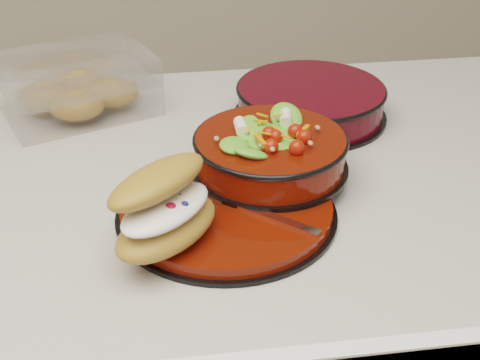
{
  "coord_description": "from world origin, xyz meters",
  "views": [
    {
      "loc": [
        -0.11,
        -0.81,
        1.38
      ],
      "look_at": [
        -0.01,
        -0.09,
        0.94
      ],
      "focal_mm": 50.0,
      "sensor_mm": 36.0,
      "label": 1
    }
  ],
  "objects": [
    {
      "name": "croissant",
      "position": [
        -0.11,
        -0.18,
        0.96
      ],
      "size": [
        0.16,
        0.17,
        0.09
      ],
      "rotation": [
        0.0,
        0.0,
        0.81
      ],
      "color": "#A47732",
      "rests_on": "dinner_plate"
    },
    {
      "name": "extra_bowl",
      "position": [
        0.14,
        0.15,
        0.93
      ],
      "size": [
        0.25,
        0.25,
        0.05
      ],
      "rotation": [
        0.0,
        0.0,
        0.01
      ],
      "color": "black",
      "rests_on": "island_counter"
    },
    {
      "name": "salad_bowl",
      "position": [
        0.04,
        -0.04,
        0.95
      ],
      "size": [
        0.21,
        0.21,
        0.09
      ],
      "rotation": [
        0.0,
        0.0,
        -0.28
      ],
      "color": "black",
      "rests_on": "dinner_plate"
    },
    {
      "name": "dinner_plate",
      "position": [
        -0.03,
        -0.12,
        0.91
      ],
      "size": [
        0.28,
        0.28,
        0.02
      ],
      "rotation": [
        0.0,
        0.0,
        -0.1
      ],
      "color": "black",
      "rests_on": "island_counter"
    },
    {
      "name": "fork",
      "position": [
        -0.0,
        -0.14,
        0.92
      ],
      "size": [
        0.14,
        0.13,
        0.0
      ],
      "rotation": [
        0.0,
        0.0,
        0.85
      ],
      "color": "silver",
      "rests_on": "dinner_plate"
    },
    {
      "name": "pastry_box",
      "position": [
        -0.23,
        0.23,
        0.94
      ],
      "size": [
        0.28,
        0.24,
        0.09
      ],
      "rotation": [
        0.0,
        0.0,
        0.37
      ],
      "color": "white",
      "rests_on": "island_counter"
    }
  ]
}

